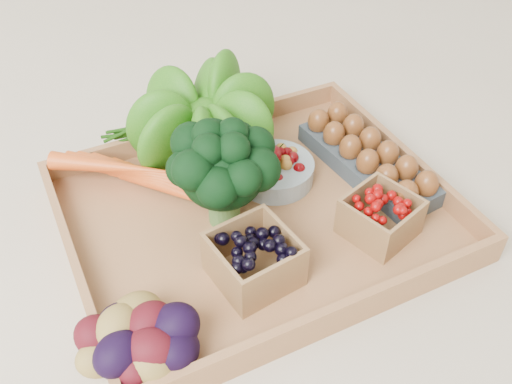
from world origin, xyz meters
name	(u,v)px	position (x,y,z in m)	size (l,w,h in m)	color
ground	(256,221)	(0.00, 0.00, 0.00)	(4.00, 4.00, 0.00)	beige
tray	(256,218)	(0.00, 0.00, 0.01)	(0.55, 0.45, 0.01)	#A97346
carrots	(149,179)	(-0.13, 0.12, 0.04)	(0.20, 0.14, 0.05)	#E25319
lettuce	(207,112)	(0.00, 0.17, 0.10)	(0.17, 0.17, 0.17)	#135D0E
broccoli	(223,189)	(-0.05, 0.01, 0.08)	(0.16, 0.16, 0.12)	black
cherry_bowl	(274,171)	(0.06, 0.06, 0.03)	(0.13, 0.13, 0.03)	#8C9EA5
egg_carton	(367,164)	(0.21, 0.01, 0.03)	(0.09, 0.26, 0.03)	#3C464C
potatoes	(134,337)	(-0.23, -0.16, 0.06)	(0.16, 0.16, 0.09)	#3C0910
punnet_blackberry	(254,259)	(-0.06, -0.11, 0.05)	(0.10, 0.10, 0.07)	black
punnet_raspberry	(380,217)	(0.14, -0.11, 0.05)	(0.09, 0.09, 0.06)	#800605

